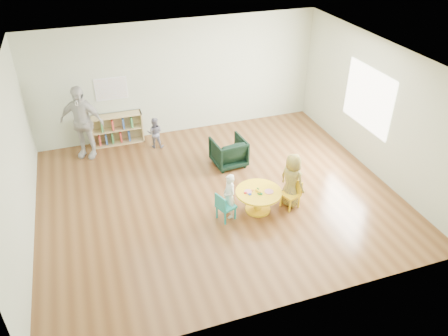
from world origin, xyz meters
name	(u,v)px	position (x,y,z in m)	size (l,w,h in m)	color
room	(217,110)	(0.01, 0.00, 1.89)	(7.10, 7.00, 2.80)	brown
activity_table	(258,197)	(0.59, -0.73, 0.30)	(0.88, 0.88, 0.48)	yellow
kid_chair_left	(224,206)	(-0.12, -0.79, 0.30)	(0.39, 0.39, 0.57)	teal
kid_chair_right	(292,193)	(1.26, -0.81, 0.31)	(0.40, 0.40, 0.58)	yellow
bookshelf	(117,129)	(-1.61, 2.86, 0.37)	(1.20, 0.30, 0.75)	tan
alphabet_poster	(111,89)	(-1.60, 2.98, 1.35)	(0.74, 0.01, 0.54)	white
armchair	(229,152)	(0.61, 1.03, 0.32)	(0.69, 0.71, 0.64)	black
child_left	(229,196)	(0.01, -0.70, 0.45)	(0.33, 0.22, 0.91)	white
child_right	(292,180)	(1.26, -0.74, 0.56)	(0.54, 0.35, 1.11)	yellow
toddler	(155,133)	(-0.79, 2.34, 0.38)	(0.37, 0.29, 0.76)	#17193A
adult_caretaker	(82,122)	(-2.37, 2.47, 0.86)	(1.00, 0.42, 1.71)	beige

